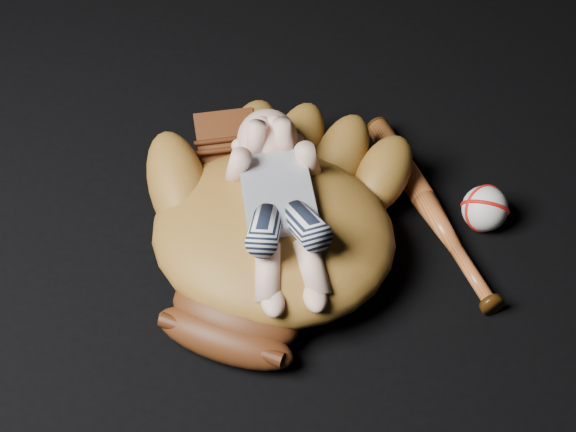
{
  "coord_description": "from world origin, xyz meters",
  "views": [
    {
      "loc": [
        0.07,
        -0.97,
        1.1
      ],
      "look_at": [
        0.08,
        -0.03,
        0.09
      ],
      "focal_mm": 55.0,
      "sensor_mm": 36.0,
      "label": 1
    }
  ],
  "objects": [
    {
      "name": "baseball_glove",
      "position": [
        0.06,
        -0.04,
        0.09
      ],
      "size": [
        0.66,
        0.69,
        0.17
      ],
      "primitive_type": null,
      "rotation": [
        0.0,
        0.0,
        -0.4
      ],
      "color": "brown",
      "rests_on": "ground"
    },
    {
      "name": "newborn_baby",
      "position": [
        0.07,
        -0.05,
        0.14
      ],
      "size": [
        0.22,
        0.4,
        0.15
      ],
      "primitive_type": null,
      "rotation": [
        0.0,
        0.0,
        0.12
      ],
      "color": "#DFA890",
      "rests_on": "baseball_glove"
    },
    {
      "name": "baseball_bat",
      "position": [
        0.33,
        0.05,
        0.02
      ],
      "size": [
        0.18,
        0.44,
        0.04
      ],
      "primitive_type": null,
      "rotation": [
        0.0,
        0.0,
        0.32
      ],
      "color": "#AF5221",
      "rests_on": "ground"
    },
    {
      "name": "baseball",
      "position": [
        0.41,
        0.03,
        0.04
      ],
      "size": [
        0.08,
        0.08,
        0.08
      ],
      "primitive_type": "sphere",
      "rotation": [
        0.0,
        0.0,
        0.07
      ],
      "color": "silver",
      "rests_on": "ground"
    }
  ]
}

